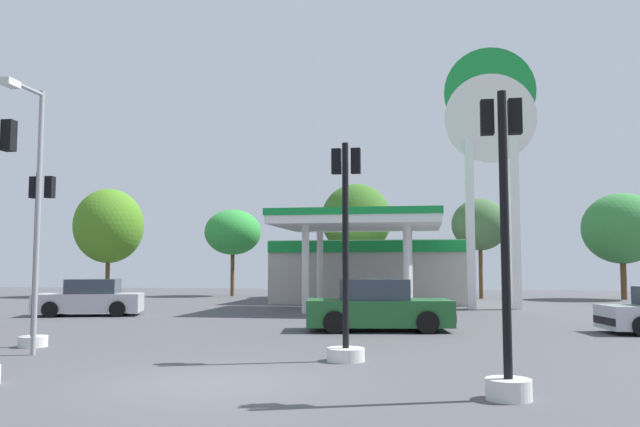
# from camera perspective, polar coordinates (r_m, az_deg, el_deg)

# --- Properties ---
(ground_plane) EXTENTS (90.00, 90.00, 0.00)m
(ground_plane) POSITION_cam_1_polar(r_m,az_deg,el_deg) (11.94, -9.46, -14.60)
(ground_plane) COLOR #47474C
(ground_plane) RESTS_ON ground
(gas_station) EXTENTS (10.68, 13.89, 4.47)m
(gas_station) POSITION_cam_1_polar(r_m,az_deg,el_deg) (35.76, 4.57, -4.72)
(gas_station) COLOR #ADA89E
(gas_station) RESTS_ON ground
(station_pole_sign) EXTENTS (4.39, 0.56, 12.75)m
(station_pole_sign) POSITION_cam_1_polar(r_m,az_deg,el_deg) (32.36, 14.96, 6.38)
(station_pole_sign) COLOR white
(station_pole_sign) RESTS_ON ground
(car_1) EXTENTS (4.81, 2.60, 1.64)m
(car_1) POSITION_cam_1_polar(r_m,az_deg,el_deg) (20.73, 5.18, -8.32)
(car_1) COLOR black
(car_1) RESTS_ON ground
(car_2) EXTENTS (4.54, 2.88, 1.51)m
(car_2) POSITION_cam_1_polar(r_m,az_deg,el_deg) (28.45, -19.82, -7.18)
(car_2) COLOR black
(car_2) RESTS_ON ground
(traffic_signal_0) EXTENTS (0.71, 0.71, 4.87)m
(traffic_signal_0) POSITION_cam_1_polar(r_m,az_deg,el_deg) (10.55, 16.22, -6.13)
(traffic_signal_0) COLOR silver
(traffic_signal_0) RESTS_ON ground
(traffic_signal_2) EXTENTS (0.82, 0.82, 4.81)m
(traffic_signal_2) POSITION_cam_1_polar(r_m,az_deg,el_deg) (14.17, 2.32, -6.61)
(traffic_signal_2) COLOR silver
(traffic_signal_2) RESTS_ON ground
(traffic_signal_3) EXTENTS (0.72, 0.72, 4.51)m
(traffic_signal_3) POSITION_cam_1_polar(r_m,az_deg,el_deg) (18.14, -23.95, -5.40)
(traffic_signal_3) COLOR silver
(traffic_signal_3) RESTS_ON ground
(tree_0) EXTENTS (4.64, 4.64, 7.27)m
(tree_0) POSITION_cam_1_polar(r_m,az_deg,el_deg) (45.64, -18.30, -1.06)
(tree_0) COLOR brown
(tree_0) RESTS_ON ground
(tree_1) EXTENTS (3.86, 3.86, 5.91)m
(tree_1) POSITION_cam_1_polar(r_m,az_deg,el_deg) (44.28, -7.77, -1.67)
(tree_1) COLOR brown
(tree_1) RESTS_ON ground
(tree_2) EXTENTS (4.65, 4.65, 7.48)m
(tree_2) POSITION_cam_1_polar(r_m,az_deg,el_deg) (42.41, 3.25, -0.51)
(tree_2) COLOR brown
(tree_2) RESTS_ON ground
(tree_3) EXTENTS (3.55, 3.55, 6.32)m
(tree_3) POSITION_cam_1_polar(r_m,az_deg,el_deg) (41.86, 14.06, -0.98)
(tree_3) COLOR brown
(tree_3) RESTS_ON ground
(tree_4) EXTENTS (4.72, 4.72, 6.54)m
(tree_4) POSITION_cam_1_polar(r_m,az_deg,el_deg) (43.53, 25.29, -1.21)
(tree_4) COLOR brown
(tree_4) RESTS_ON ground
(corner_streetlamp) EXTENTS (0.24, 1.48, 6.26)m
(corner_streetlamp) POSITION_cam_1_polar(r_m,az_deg,el_deg) (16.39, -24.20, 1.85)
(corner_streetlamp) COLOR gray
(corner_streetlamp) RESTS_ON ground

